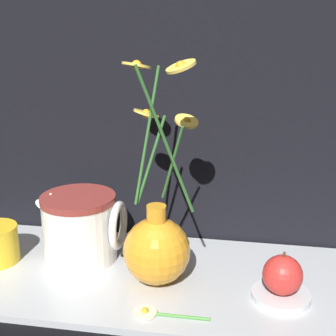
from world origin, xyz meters
The scene contains 7 objects.
ground_plane centered at (0.00, 0.00, 0.00)m, with size 6.00×6.00×0.00m, color black.
shelf centered at (0.00, 0.00, 0.01)m, with size 0.86×0.32×0.01m.
vase_with_flowers centered at (-0.02, -0.02, 0.08)m, with size 0.15×0.18×0.38m.
ceramic_pitcher centered at (-0.18, 0.04, 0.08)m, with size 0.16×0.14×0.14m.
saucer_plate centered at (0.19, -0.04, 0.02)m, with size 0.10×0.10×0.01m.
orange_fruit centered at (0.19, -0.04, 0.05)m, with size 0.06×0.06×0.07m.
loose_daisy centered at (-0.01, -0.12, 0.02)m, with size 0.12×0.04×0.01m.
Camera 1 is at (0.12, -0.72, 0.44)m, focal length 50.00 mm.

